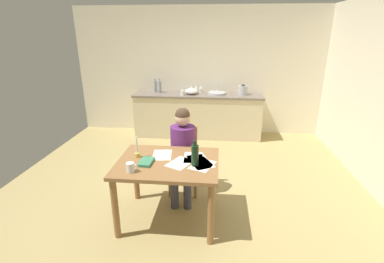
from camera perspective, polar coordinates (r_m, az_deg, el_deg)
ground_plane at (r=4.00m, az=-1.45°, el=-12.16°), size 5.20×5.20×0.04m
wall_back at (r=6.04m, az=1.52°, el=12.13°), size 5.20×0.12×2.60m
kitchen_counter at (r=5.86m, az=1.19°, el=3.42°), size 2.62×0.64×0.90m
dining_table at (r=3.16m, az=-4.91°, el=-7.99°), size 1.12×0.87×0.74m
chair_at_table at (r=3.80m, az=-1.74°, el=-5.08°), size 0.42×0.42×0.88m
person_seated at (r=3.60m, az=-1.96°, el=-3.42°), size 0.34×0.60×1.19m
coffee_mug at (r=2.92m, az=-12.42°, el=-7.18°), size 0.12×0.08×0.10m
candlestick at (r=3.23m, az=-11.13°, el=-4.08°), size 0.06×0.06×0.25m
book_magazine at (r=3.09m, az=-9.33°, el=-6.14°), size 0.15×0.23×0.03m
paper_letter at (r=3.12m, az=1.29°, el=-5.85°), size 0.30×0.35×0.00m
paper_bill at (r=3.06m, az=-2.46°, el=-6.44°), size 0.32×0.36×0.00m
paper_envelope at (r=3.05m, az=1.85°, el=-6.47°), size 0.33×0.36×0.00m
paper_receipt at (r=3.27m, az=-6.12°, el=-4.77°), size 0.24×0.32×0.00m
paper_notice at (r=3.18m, az=0.27°, el=-5.33°), size 0.23×0.31×0.00m
paper_flyer at (r=3.01m, az=2.15°, el=-6.86°), size 0.31×0.35×0.00m
wine_bottle_on_table at (r=2.96m, az=0.60°, el=-4.80°), size 0.08×0.08×0.28m
sink_unit at (r=5.74m, az=5.12°, el=7.83°), size 0.36×0.36×0.24m
bottle_oil at (r=5.96m, az=-7.50°, el=9.12°), size 0.06×0.06×0.28m
bottle_vinegar at (r=5.90m, az=-6.59°, el=9.07°), size 0.07×0.07×0.28m
mixing_bowl at (r=5.71m, az=-0.12°, el=8.21°), size 0.26×0.26×0.12m
stovetop_kettle at (r=5.74m, az=10.36°, el=8.37°), size 0.18×0.18×0.22m
wine_glass_near_sink at (r=5.88m, az=1.85°, el=9.03°), size 0.07×0.07×0.15m
wine_glass_by_kettle at (r=5.88m, az=0.85°, el=9.05°), size 0.07×0.07×0.15m
wine_glass_back_left at (r=5.89m, az=-0.14°, el=9.07°), size 0.07×0.07×0.15m
teacup_on_counter at (r=5.63m, az=-1.90°, el=7.95°), size 0.12×0.08×0.10m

